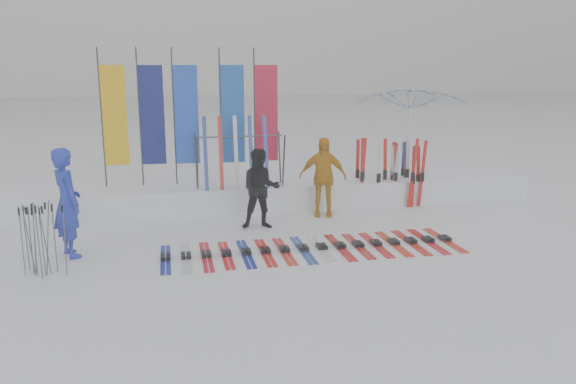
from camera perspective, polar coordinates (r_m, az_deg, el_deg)
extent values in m
plane|color=white|center=(9.55, 0.85, -7.98)|extent=(120.00, 120.00, 0.00)
cube|color=white|center=(13.81, -3.42, -0.21)|extent=(14.00, 1.60, 0.60)
imported|color=#1F31B5|center=(10.74, -21.53, -1.02)|extent=(0.76, 0.86, 1.98)
imported|color=black|center=(11.79, -2.79, 0.31)|extent=(0.89, 0.73, 1.70)
imported|color=orange|center=(12.80, 3.56, 1.55)|extent=(1.14, 0.70, 1.82)
imported|color=white|center=(16.16, 12.38, 5.54)|extent=(4.20, 4.23, 2.90)
cube|color=navy|center=(10.29, -12.34, -6.54)|extent=(0.17, 1.58, 0.07)
cube|color=silver|center=(10.29, -10.32, -6.45)|extent=(0.17, 1.66, 0.07)
cube|color=red|center=(10.30, -8.30, -6.35)|extent=(0.17, 1.66, 0.07)
cube|color=red|center=(10.33, -6.30, -6.24)|extent=(0.17, 1.56, 0.07)
cube|color=navy|center=(10.37, -4.31, -6.12)|extent=(0.17, 1.62, 0.07)
cube|color=red|center=(10.42, -2.33, -6.00)|extent=(0.17, 1.61, 0.07)
cube|color=red|center=(10.48, -0.38, -5.88)|extent=(0.17, 1.60, 0.07)
cube|color=navy|center=(10.56, 1.54, -5.74)|extent=(0.17, 1.63, 0.07)
cube|color=silver|center=(10.65, 3.44, -5.61)|extent=(0.17, 1.59, 0.07)
cube|color=#B10E0E|center=(10.74, 5.30, -5.47)|extent=(0.17, 1.64, 0.07)
cube|color=#AD190D|center=(10.85, 7.12, -5.33)|extent=(0.17, 1.58, 0.07)
cube|color=red|center=(10.97, 8.91, -5.18)|extent=(0.17, 1.58, 0.07)
cube|color=red|center=(11.10, 10.65, -5.03)|extent=(0.17, 1.61, 0.07)
cube|color=red|center=(11.25, 12.35, -4.89)|extent=(0.17, 1.64, 0.07)
cube|color=red|center=(11.40, 14.01, -4.74)|extent=(0.17, 1.66, 0.07)
cube|color=red|center=(11.55, 15.62, -4.59)|extent=(0.17, 1.63, 0.07)
cylinder|color=#595B60|center=(10.17, -25.41, -4.51)|extent=(0.05, 0.14, 1.15)
cylinder|color=#595B60|center=(10.08, -24.66, -4.54)|extent=(0.03, 0.04, 1.18)
cylinder|color=#595B60|center=(9.91, -21.73, -4.49)|extent=(0.03, 0.12, 1.19)
cylinder|color=#595B60|center=(9.99, -23.47, -4.52)|extent=(0.10, 0.10, 1.19)
cylinder|color=#595B60|center=(9.97, -24.33, -4.66)|extent=(0.09, 0.11, 1.18)
cylinder|color=#595B60|center=(10.25, -25.06, -4.32)|extent=(0.03, 0.15, 1.16)
cylinder|color=#595B60|center=(10.09, -23.21, -4.23)|extent=(0.12, 0.16, 1.22)
cylinder|color=#595B60|center=(10.06, -24.32, -4.35)|extent=(0.06, 0.07, 1.24)
cylinder|color=#595B60|center=(10.13, -22.63, -4.27)|extent=(0.04, 0.13, 1.17)
cylinder|color=#595B60|center=(9.86, -24.01, -4.64)|extent=(0.04, 0.06, 1.24)
cylinder|color=#595B60|center=(9.93, -23.70, -4.68)|extent=(0.02, 0.10, 1.18)
cylinder|color=#595B60|center=(10.14, -24.83, -4.48)|extent=(0.09, 0.14, 1.16)
cylinder|color=#383A3F|center=(13.68, -18.39, 7.11)|extent=(0.04, 0.04, 3.20)
cube|color=#F6B60C|center=(13.65, -17.19, 7.39)|extent=(0.55, 0.03, 2.30)
cylinder|color=#383A3F|center=(13.60, -14.84, 7.30)|extent=(0.04, 0.04, 3.20)
cube|color=navy|center=(13.58, -13.62, 7.58)|extent=(0.55, 0.03, 2.30)
cylinder|color=#383A3F|center=(13.50, -11.50, 7.44)|extent=(0.04, 0.04, 3.20)
cube|color=blue|center=(13.50, -10.26, 7.70)|extent=(0.55, 0.03, 2.30)
cylinder|color=#383A3F|center=(13.49, -6.86, 7.59)|extent=(0.04, 0.04, 3.20)
cube|color=#1750AF|center=(13.52, -5.63, 7.84)|extent=(0.55, 0.03, 2.30)
cylinder|color=#383A3F|center=(13.65, -3.42, 7.72)|extent=(0.04, 0.04, 3.20)
cube|color=#B8132E|center=(13.69, -2.21, 7.95)|extent=(0.55, 0.03, 2.30)
cylinder|color=#383A3F|center=(12.85, -9.21, 2.89)|extent=(0.04, 0.30, 1.23)
cylinder|color=#383A3F|center=(13.35, -9.32, 3.24)|extent=(0.04, 0.30, 1.23)
cylinder|color=#383A3F|center=(13.10, -0.43, 3.24)|extent=(0.04, 0.30, 1.23)
cylinder|color=#383A3F|center=(13.59, -0.86, 3.57)|extent=(0.04, 0.30, 1.23)
cylinder|color=#383A3F|center=(13.11, -4.96, 5.64)|extent=(2.00, 0.04, 0.04)
cube|color=red|center=(14.31, 10.90, 1.90)|extent=(0.09, 0.04, 1.51)
cube|color=silver|center=(14.11, 10.87, 1.82)|extent=(0.09, 0.03, 1.55)
cube|color=navy|center=(14.82, 11.58, 2.19)|extent=(0.09, 0.03, 1.49)
cube|color=red|center=(13.93, 12.59, 1.51)|extent=(0.09, 0.03, 1.50)
cube|color=red|center=(14.15, 13.07, 1.63)|extent=(0.09, 0.03, 1.48)
cube|color=red|center=(13.73, 7.54, 1.95)|extent=(0.09, 0.03, 1.69)
cube|color=red|center=(14.22, 7.61, 2.19)|extent=(0.09, 0.04, 1.63)
cube|color=red|center=(14.61, 11.88, 2.01)|extent=(0.09, 0.04, 1.48)
cube|color=silver|center=(14.18, 10.64, 1.69)|extent=(0.09, 0.05, 1.45)
cube|color=red|center=(14.36, 10.56, 1.99)|extent=(0.09, 0.04, 1.53)
cube|color=red|center=(13.85, 12.58, 1.86)|extent=(0.09, 0.04, 1.70)
cube|color=red|center=(14.05, 13.49, 1.82)|extent=(0.09, 0.04, 1.63)
cube|color=red|center=(14.15, 9.83, 2.09)|extent=(0.09, 0.03, 1.64)
cube|color=silver|center=(13.71, 9.20, 1.77)|extent=(0.09, 0.04, 1.63)
cube|color=silver|center=(14.60, 12.03, 2.18)|extent=(0.09, 0.03, 1.57)
cube|color=red|center=(14.33, 7.07, 2.18)|extent=(0.09, 0.04, 1.58)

